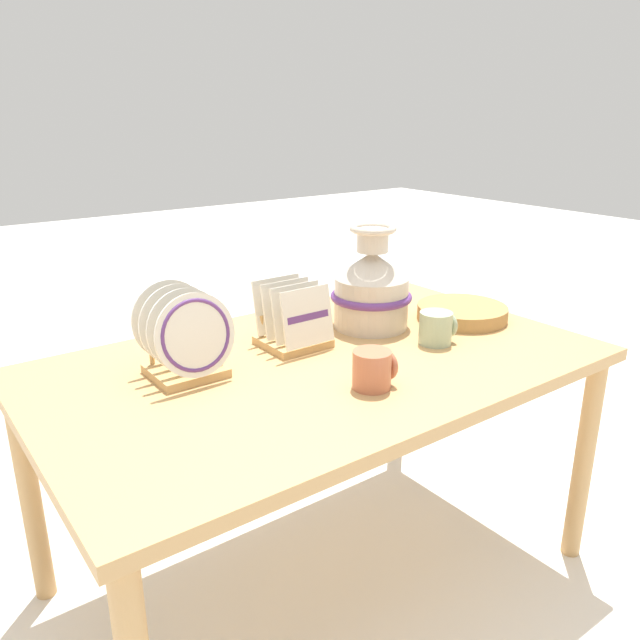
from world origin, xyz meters
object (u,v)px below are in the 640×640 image
mug_sage_glaze (437,328)px  wicker_charger_stack (461,312)px  mug_terracotta_glaze (373,369)px  ceramic_vase (371,287)px  dish_rack_square_plates (292,325)px  dish_rack_round_plates (186,342)px

mug_sage_glaze → wicker_charger_stack: bearing=24.7°
mug_terracotta_glaze → mug_sage_glaze: size_ratio=1.00×
ceramic_vase → wicker_charger_stack: size_ratio=1.11×
dish_rack_square_plates → mug_terracotta_glaze: (-0.00, -0.35, -0.01)m
dish_rack_round_plates → mug_terracotta_glaze: bearing=-44.4°
ceramic_vase → dish_rack_round_plates: (-0.61, -0.01, -0.03)m
ceramic_vase → mug_terracotta_glaze: bearing=-130.1°
dish_rack_square_plates → dish_rack_round_plates: bearing=-176.1°
dish_rack_square_plates → mug_sage_glaze: size_ratio=1.78×
mug_sage_glaze → mug_terracotta_glaze: bearing=-161.0°
ceramic_vase → mug_sage_glaze: 0.24m
mug_sage_glaze → dish_rack_square_plates: bearing=146.1°
ceramic_vase → mug_terracotta_glaze: (-0.28, -0.34, -0.08)m
dish_rack_square_plates → wicker_charger_stack: (0.56, -0.13, -0.04)m
dish_rack_square_plates → mug_terracotta_glaze: dish_rack_square_plates is taller
wicker_charger_stack → ceramic_vase: bearing=157.1°
wicker_charger_stack → mug_sage_glaze: (-0.22, -0.10, 0.02)m
ceramic_vase → mug_sage_glaze: (0.06, -0.22, -0.08)m
ceramic_vase → dish_rack_square_plates: 0.29m
wicker_charger_stack → mug_terracotta_glaze: (-0.56, -0.22, 0.02)m
dish_rack_square_plates → wicker_charger_stack: size_ratio=0.64×
ceramic_vase → dish_rack_round_plates: 0.61m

